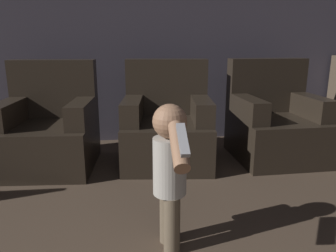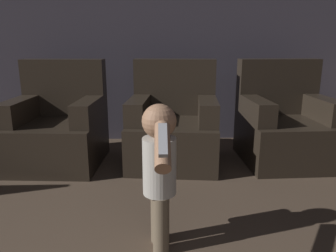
{
  "view_description": "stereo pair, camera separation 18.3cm",
  "coord_description": "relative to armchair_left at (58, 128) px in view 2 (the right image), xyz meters",
  "views": [
    {
      "loc": [
        -0.07,
        0.88,
        1.08
      ],
      "look_at": [
        0.18,
        3.07,
        0.51
      ],
      "focal_mm": 35.0,
      "sensor_mm": 36.0,
      "label": 1
    },
    {
      "loc": [
        0.11,
        0.87,
        1.08
      ],
      "look_at": [
        0.18,
        3.07,
        0.51
      ],
      "focal_mm": 35.0,
      "sensor_mm": 36.0,
      "label": 2
    }
  ],
  "objects": [
    {
      "name": "armchair_middle",
      "position": [
        1.04,
        -0.0,
        0.0
      ],
      "size": [
        0.84,
        0.85,
        0.92
      ],
      "rotation": [
        0.0,
        0.0,
        -0.1
      ],
      "color": "black",
      "rests_on": "ground_plane"
    },
    {
      "name": "person_toddler",
      "position": [
        0.91,
        -1.33,
        0.15
      ],
      "size": [
        0.17,
        0.55,
        0.79
      ],
      "rotation": [
        0.0,
        0.0,
        1.7
      ],
      "color": "brown",
      "rests_on": "ground_plane"
    },
    {
      "name": "armchair_right",
      "position": [
        2.08,
        0.0,
        0.0
      ],
      "size": [
        0.8,
        0.8,
        0.92
      ],
      "rotation": [
        0.0,
        0.0,
        0.04
      ],
      "color": "black",
      "rests_on": "ground_plane"
    },
    {
      "name": "armchair_left",
      "position": [
        0.0,
        0.0,
        0.0
      ],
      "size": [
        0.82,
        0.82,
        0.92
      ],
      "rotation": [
        0.0,
        0.0,
        -0.06
      ],
      "color": "black",
      "rests_on": "ground_plane"
    },
    {
      "name": "wall_back",
      "position": [
        0.8,
        0.74,
        0.98
      ],
      "size": [
        8.4,
        0.05,
        2.6
      ],
      "color": "#3D3842",
      "rests_on": "ground_plane"
    }
  ]
}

